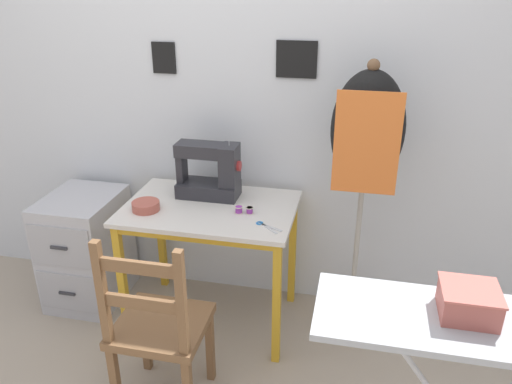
{
  "coord_description": "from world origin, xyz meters",
  "views": [
    {
      "loc": [
        0.75,
        -1.98,
        1.87
      ],
      "look_at": [
        0.26,
        0.28,
        0.85
      ],
      "focal_mm": 35.0,
      "sensor_mm": 36.0,
      "label": 1
    }
  ],
  "objects": [
    {
      "name": "thread_spool_mid_table",
      "position": [
        0.23,
        0.27,
        0.75
      ],
      "size": [
        0.04,
        0.04,
        0.03
      ],
      "color": "purple",
      "rests_on": "sewing_table"
    },
    {
      "name": "sewing_table",
      "position": [
        0.0,
        0.29,
        0.63
      ],
      "size": [
        0.91,
        0.62,
        0.73
      ],
      "color": "silver",
      "rests_on": "ground_plane"
    },
    {
      "name": "storage_box",
      "position": [
        1.13,
        -0.56,
        0.91
      ],
      "size": [
        0.18,
        0.17,
        0.1
      ],
      "color": "#AD564C",
      "rests_on": "ironing_board"
    },
    {
      "name": "scissors",
      "position": [
        0.33,
        0.15,
        0.73
      ],
      "size": [
        0.14,
        0.11,
        0.01
      ],
      "color": "silver",
      "rests_on": "sewing_table"
    },
    {
      "name": "wall_back",
      "position": [
        0.0,
        0.68,
        1.28
      ],
      "size": [
        10.0,
        0.06,
        2.55
      ],
      "color": "silver",
      "rests_on": "ground_plane"
    },
    {
      "name": "wooden_chair",
      "position": [
        -0.05,
        -0.35,
        0.43
      ],
      "size": [
        0.4,
        0.38,
        0.92
      ],
      "color": "brown",
      "rests_on": "ground_plane"
    },
    {
      "name": "ironing_board",
      "position": [
        1.16,
        -0.59,
        0.81
      ],
      "size": [
        1.02,
        0.35,
        0.87
      ],
      "color": "#ADB2B7",
      "rests_on": "ground_plane"
    },
    {
      "name": "ground_plane",
      "position": [
        0.0,
        0.0,
        0.0
      ],
      "size": [
        14.0,
        14.0,
        0.0
      ],
      "primitive_type": "plane",
      "color": "tan"
    },
    {
      "name": "sewing_machine",
      "position": [
        -0.02,
        0.44,
        0.87
      ],
      "size": [
        0.35,
        0.17,
        0.33
      ],
      "color": "#28282D",
      "rests_on": "sewing_table"
    },
    {
      "name": "thread_spool_near_machine",
      "position": [
        0.17,
        0.26,
        0.75
      ],
      "size": [
        0.04,
        0.04,
        0.04
      ],
      "color": "purple",
      "rests_on": "sewing_table"
    },
    {
      "name": "fabric_bowl",
      "position": [
        -0.31,
        0.19,
        0.76
      ],
      "size": [
        0.14,
        0.14,
        0.05
      ],
      "color": "#B25647",
      "rests_on": "sewing_table"
    },
    {
      "name": "filing_cabinet",
      "position": [
        -0.81,
        0.36,
        0.34
      ],
      "size": [
        0.4,
        0.51,
        0.68
      ],
      "color": "#B7B7BC",
      "rests_on": "ground_plane"
    },
    {
      "name": "dress_form",
      "position": [
        0.78,
        0.39,
        1.11
      ],
      "size": [
        0.36,
        0.32,
        1.51
      ],
      "color": "#846647",
      "rests_on": "ground_plane"
    }
  ]
}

